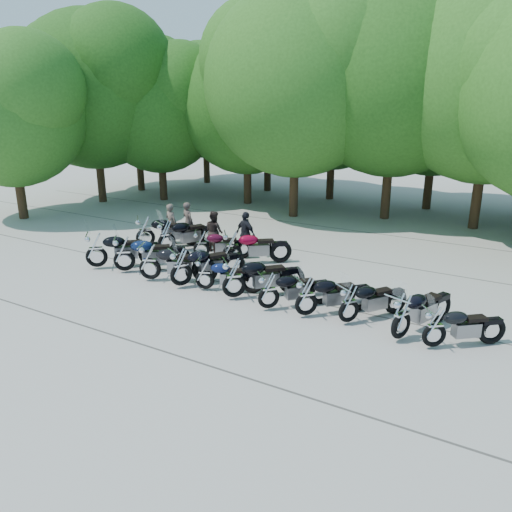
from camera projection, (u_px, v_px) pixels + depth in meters
The scene contains 32 objects.
ground at pixel (229, 306), 14.21m from camera, with size 90.00×90.00×0.00m, color gray.
tree_0 at pixel (136, 102), 30.71m from camera, with size 7.50×7.50×9.21m.
tree_1 at pixel (159, 110), 27.75m from camera, with size 6.97×6.97×8.55m.
tree_2 at pixel (247, 105), 26.67m from camera, with size 7.31×7.31×8.97m.
tree_3 at pixel (296, 84), 23.27m from camera, with size 8.70×8.70×10.67m.
tree_4 at pixel (395, 76), 22.70m from camera, with size 9.13×9.13×11.20m.
tree_5 at pixel (493, 76), 20.83m from camera, with size 9.04×9.04×11.10m.
tree_9 at pixel (205, 101), 33.55m from camera, with size 7.59×7.59×9.32m.
tree_10 at pixel (268, 99), 30.46m from camera, with size 7.78×7.78×9.55m.
tree_11 at pixel (334, 102), 27.87m from camera, with size 7.56×7.56×9.28m.
tree_12 at pixel (438, 97), 25.13m from camera, with size 7.88×7.88×9.67m.
tree_16 at pixel (9, 112), 23.17m from camera, with size 6.97×6.97×8.55m.
tree_17 at pixel (93, 91), 26.90m from camera, with size 8.31×8.31×10.20m.
motorcycle_0 at pixel (96, 249), 17.14m from camera, with size 0.78×2.56×1.45m, color black, non-canonical shape.
motorcycle_1 at pixel (124, 253), 16.75m from camera, with size 0.76×2.51×1.42m, color #0E1B3F, non-canonical shape.
motorcycle_2 at pixel (150, 261), 15.97m from camera, with size 0.75×2.48×1.40m, color black, non-canonical shape.
motorcycle_3 at pixel (181, 266), 15.42m from camera, with size 0.77×2.52×1.42m, color black, non-canonical shape.
motorcycle_4 at pixel (205, 273), 15.20m from camera, with size 0.62×2.05×1.16m, color #0D163C, non-canonical shape.
motorcycle_5 at pixel (234, 277), 14.50m from camera, with size 0.76×2.49×1.41m, color black, non-canonical shape.
motorcycle_6 at pixel (269, 290), 13.77m from camera, with size 0.66×2.17×1.23m, color black, non-canonical shape.
motorcycle_7 at pixel (307, 295), 13.32m from camera, with size 0.69×2.26×1.27m, color black, non-canonical shape.
motorcycle_8 at pixel (349, 302), 12.92m from camera, with size 0.66×2.17×1.23m, color black, non-canonical shape.
motorcycle_9 at pixel (402, 315), 12.00m from camera, with size 0.73×2.40×1.36m, color black, non-canonical shape.
motorcycle_10 at pixel (435, 326), 11.63m from camera, with size 0.63×2.07×1.17m, color black, non-canonical shape.
motorcycle_11 at pixel (145, 231), 19.51m from camera, with size 0.78×2.57×1.45m, color black, non-canonical shape.
motorcycle_12 at pixel (166, 235), 18.85m from camera, with size 0.78×2.56×1.45m, color black, non-canonical shape.
motorcycle_13 at pixel (201, 243), 18.28m from camera, with size 0.64×2.11×1.19m, color #40081C, non-canonical shape.
motorcycle_14 at pixel (232, 246), 17.61m from camera, with size 0.73×2.41×1.36m, color maroon, non-canonical shape.
rider_0 at pixel (171, 224), 20.18m from camera, with size 0.60×0.39×1.65m, color brown.
rider_1 at pixel (214, 231), 19.10m from camera, with size 0.78×0.60×1.60m, color black.
rider_2 at pixel (246, 234), 18.54m from camera, with size 0.99×0.41×1.69m, color black.
rider_3 at pixel (188, 222), 20.40m from camera, with size 0.61×0.40×1.66m, color #504039.
Camera 1 is at (7.33, -10.90, 5.65)m, focal length 35.00 mm.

